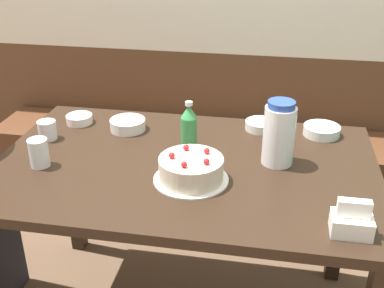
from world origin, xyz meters
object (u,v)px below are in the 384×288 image
object	(u,v)px
bowl_soup_white	(79,119)
soju_bottle	(189,126)
glass_water_tall	(39,153)
glass_tumbler_short	(47,130)
birthday_cake	(191,170)
water_pitcher	(279,134)
bowl_rice_small	(128,125)
bowl_sauce_shallow	(322,130)
napkin_holder	(352,221)
bowl_side_dish	(261,125)
bench_seat	(214,172)

from	to	relation	value
bowl_soup_white	soju_bottle	bearing A→B (deg)	-16.08
glass_water_tall	glass_tumbler_short	bearing A→B (deg)	108.43
birthday_cake	glass_tumbler_short	distance (m)	0.63
water_pitcher	bowl_soup_white	distance (m)	0.83
birthday_cake	bowl_rice_small	size ratio (longest dim) A/B	1.76
bowl_sauce_shallow	glass_water_tall	distance (m)	1.05
napkin_holder	glass_water_tall	xyz separation A→B (m)	(-1.00, 0.21, 0.01)
soju_bottle	napkin_holder	xyz separation A→B (m)	(0.53, -0.43, -0.05)
napkin_holder	glass_water_tall	world-z (taller)	napkin_holder
bowl_side_dish	water_pitcher	bearing A→B (deg)	-75.55
napkin_holder	bowl_rice_small	distance (m)	0.96
birthday_cake	glass_water_tall	size ratio (longest dim) A/B	2.49
bowl_sauce_shallow	bench_seat	bearing A→B (deg)	133.18
napkin_holder	bowl_sauce_shallow	size ratio (longest dim) A/B	0.78
glass_tumbler_short	bowl_soup_white	bearing A→B (deg)	69.18
bowl_rice_small	bowl_sauce_shallow	xyz separation A→B (m)	(0.76, 0.09, -0.00)
soju_bottle	bowl_side_dish	distance (m)	0.33
soju_bottle	glass_tumbler_short	bearing A→B (deg)	-177.61
glass_water_tall	water_pitcher	bearing A→B (deg)	11.77
bench_seat	bowl_sauce_shallow	bearing A→B (deg)	-46.82
birthday_cake	napkin_holder	size ratio (longest dim) A/B	2.23
napkin_holder	bowl_rice_small	world-z (taller)	napkin_holder
bowl_rice_small	bowl_sauce_shallow	distance (m)	0.76
bench_seat	bowl_sauce_shallow	size ratio (longest dim) A/B	16.95
napkin_holder	bowl_rice_small	bearing A→B (deg)	145.63
bowl_rice_small	bowl_side_dish	world-z (taller)	bowl_rice_small
bench_seat	napkin_holder	bearing A→B (deg)	-65.51
bowl_soup_white	bowl_sauce_shallow	size ratio (longest dim) A/B	0.76
bowl_side_dish	glass_tumbler_short	distance (m)	0.83
birthday_cake	water_pitcher	size ratio (longest dim) A/B	1.08
bowl_sauce_shallow	bowl_side_dish	bearing A→B (deg)	177.15
bench_seat	glass_water_tall	bearing A→B (deg)	-117.28
glass_water_tall	bench_seat	bearing A→B (deg)	62.72
napkin_holder	glass_tumbler_short	world-z (taller)	napkin_holder
bowl_soup_white	bowl_rice_small	world-z (taller)	bowl_rice_small
water_pitcher	bowl_soup_white	size ratio (longest dim) A/B	2.14
glass_tumbler_short	soju_bottle	bearing A→B (deg)	2.39
bowl_soup_white	bowl_rice_small	size ratio (longest dim) A/B	0.76
bowl_rice_small	glass_water_tall	distance (m)	0.40
bowl_soup_white	glass_water_tall	distance (m)	0.37
glass_water_tall	bowl_soup_white	bearing A→B (deg)	91.00
bowl_side_dish	bowl_rice_small	bearing A→B (deg)	-169.29
bench_seat	glass_water_tall	world-z (taller)	glass_water_tall
bench_seat	water_pitcher	world-z (taller)	water_pitcher
bowl_soup_white	bowl_side_dish	world-z (taller)	same
bowl_sauce_shallow	glass_water_tall	xyz separation A→B (m)	(-0.96, -0.42, 0.03)
birthday_cake	bowl_side_dish	world-z (taller)	birthday_cake
water_pitcher	glass_water_tall	distance (m)	0.82
glass_water_tall	bowl_rice_small	bearing A→B (deg)	58.33
bench_seat	bowl_side_dish	distance (m)	0.76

